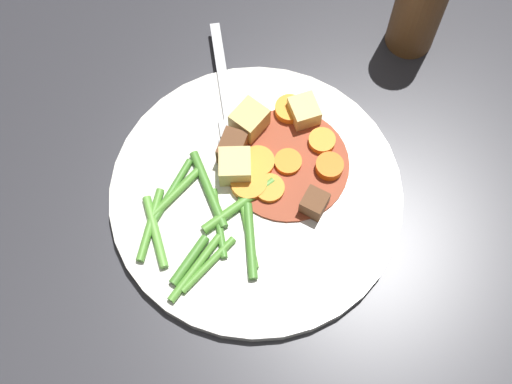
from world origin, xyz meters
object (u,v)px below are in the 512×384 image
(dinner_plate, at_px, (256,195))
(carrot_slice_2, at_px, (329,167))
(meat_chunk_1, at_px, (314,203))
(pepper_mill, at_px, (420,5))
(carrot_slice_5, at_px, (269,189))
(carrot_slice_6, at_px, (322,141))
(carrot_slice_0, at_px, (290,110))
(fork, at_px, (226,101))
(carrot_slice_4, at_px, (258,162))
(carrot_slice_1, at_px, (251,181))
(carrot_slice_3, at_px, (290,165))
(potato_chunk_2, at_px, (304,112))
(potato_chunk_1, at_px, (233,168))
(potato_chunk_0, at_px, (249,121))
(meat_chunk_0, at_px, (232,148))

(dinner_plate, distance_m, carrot_slice_2, 0.07)
(meat_chunk_1, relative_size, pepper_mill, 0.19)
(carrot_slice_5, height_order, carrot_slice_6, carrot_slice_6)
(carrot_slice_0, height_order, fork, carrot_slice_0)
(dinner_plate, bearing_deg, carrot_slice_5, -35.72)
(carrot_slice_6, bearing_deg, carrot_slice_5, -179.44)
(carrot_slice_4, bearing_deg, carrot_slice_0, 17.37)
(carrot_slice_5, relative_size, pepper_mill, 0.24)
(dinner_plate, xyz_separation_m, carrot_slice_0, (0.08, 0.04, 0.01))
(dinner_plate, xyz_separation_m, carrot_slice_1, (0.00, 0.01, 0.01))
(carrot_slice_5, distance_m, meat_chunk_1, 0.05)
(carrot_slice_1, distance_m, carrot_slice_5, 0.02)
(meat_chunk_1, bearing_deg, carrot_slice_4, 95.43)
(fork, bearing_deg, carrot_slice_3, -92.13)
(potato_chunk_2, bearing_deg, carrot_slice_0, 115.82)
(carrot_slice_4, relative_size, meat_chunk_1, 1.41)
(carrot_slice_6, height_order, potato_chunk_2, potato_chunk_2)
(carrot_slice_0, distance_m, carrot_slice_3, 0.06)
(carrot_slice_0, relative_size, carrot_slice_3, 1.11)
(carrot_slice_5, relative_size, potato_chunk_1, 0.95)
(potato_chunk_1, xyz_separation_m, pepper_mill, (0.24, -0.01, 0.03))
(potato_chunk_0, bearing_deg, carrot_slice_5, -117.70)
(carrot_slice_1, distance_m, potato_chunk_1, 0.02)
(carrot_slice_0, xyz_separation_m, potato_chunk_1, (-0.09, -0.01, 0.01))
(carrot_slice_3, bearing_deg, carrot_slice_6, -5.27)
(potato_chunk_1, bearing_deg, carrot_slice_4, -20.64)
(meat_chunk_1, bearing_deg, potato_chunk_2, 50.61)
(dinner_plate, distance_m, meat_chunk_1, 0.06)
(carrot_slice_2, distance_m, fork, 0.12)
(carrot_slice_1, distance_m, meat_chunk_1, 0.06)
(carrot_slice_6, bearing_deg, dinner_plate, 175.22)
(fork, bearing_deg, carrot_slice_1, -117.88)
(carrot_slice_2, bearing_deg, carrot_slice_1, 147.15)
(dinner_plate, height_order, pepper_mill, pepper_mill)
(carrot_slice_1, xyz_separation_m, carrot_slice_2, (0.06, -0.04, 0.00))
(carrot_slice_1, xyz_separation_m, meat_chunk_0, (0.01, 0.04, 0.01))
(carrot_slice_6, bearing_deg, carrot_slice_2, -121.34)
(carrot_slice_5, bearing_deg, carrot_slice_4, 68.00)
(dinner_plate, bearing_deg, meat_chunk_1, -60.08)
(carrot_slice_3, distance_m, meat_chunk_1, 0.05)
(carrot_slice_0, distance_m, carrot_slice_4, 0.06)
(carrot_slice_0, distance_m, meat_chunk_0, 0.07)
(carrot_slice_6, xyz_separation_m, fork, (-0.04, 0.10, -0.00))
(potato_chunk_2, bearing_deg, carrot_slice_6, -103.72)
(dinner_plate, distance_m, pepper_mill, 0.25)
(fork, bearing_deg, potato_chunk_0, -94.33)
(potato_chunk_0, bearing_deg, carrot_slice_0, -20.97)
(carrot_slice_4, xyz_separation_m, potato_chunk_0, (0.02, 0.03, 0.01))
(carrot_slice_2, bearing_deg, carrot_slice_5, 157.09)
(carrot_slice_4, xyz_separation_m, fork, (0.02, 0.07, -0.00))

